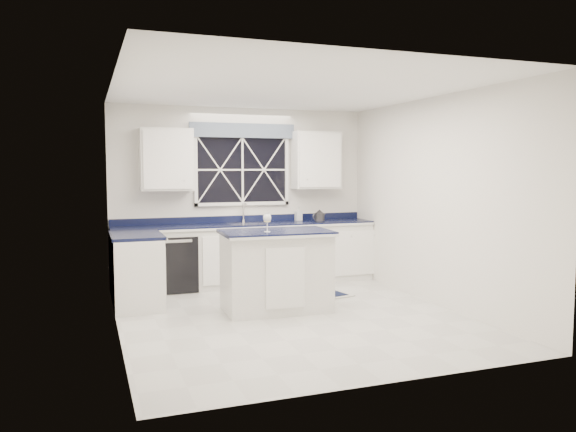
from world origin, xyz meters
name	(u,v)px	position (x,y,z in m)	size (l,w,h in m)	color
ground	(292,316)	(0.00, 0.00, 0.00)	(4.50, 4.50, 0.00)	#A9A8A4
back_wall	(242,196)	(0.00, 2.25, 1.35)	(4.00, 0.10, 2.70)	silver
base_cabinets	(229,258)	(-0.33, 1.78, 0.45)	(3.99, 1.60, 0.90)	silver
countertop	(247,225)	(0.00, 1.95, 0.92)	(3.98, 0.64, 0.04)	black
dishwasher	(175,262)	(-1.10, 1.95, 0.41)	(0.60, 0.58, 0.82)	black
window	(242,165)	(0.00, 2.20, 1.83)	(1.65, 0.09, 1.26)	black
upper_cabinets	(245,160)	(0.00, 2.08, 1.90)	(3.10, 0.34, 0.90)	silver
faucet	(244,212)	(0.00, 2.14, 1.10)	(0.05, 0.20, 0.30)	#BBBABD
island	(276,270)	(-0.08, 0.35, 0.50)	(1.37, 0.86, 1.00)	silver
rug	(305,296)	(0.53, 0.91, 0.01)	(1.33, 0.97, 0.02)	#AAAAA5
kettle	(319,216)	(1.19, 1.96, 1.02)	(0.25, 0.19, 0.18)	#2D2C2F
wine_glass	(267,219)	(-0.23, 0.24, 1.17)	(0.10, 0.10, 0.23)	silver
soap_bottle	(298,214)	(0.91, 2.15, 1.05)	(0.10, 0.10, 0.22)	silver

